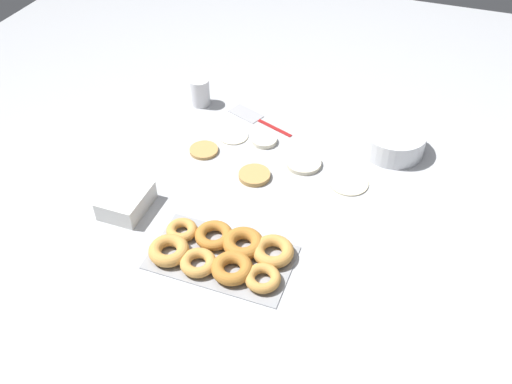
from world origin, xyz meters
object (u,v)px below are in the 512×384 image
at_px(paper_cup, 200,92).
at_px(pancake_0, 255,174).
at_px(container_stack, 126,201).
at_px(spatula, 252,117).
at_px(donut_tray, 223,253).
at_px(pancake_1, 303,163).
at_px(pancake_5, 204,150).
at_px(batter_bowl, 393,141).
at_px(pancake_4, 233,135).
at_px(pancake_2, 349,182).
at_px(pancake_3, 264,140).

bearing_deg(paper_cup, pancake_0, -44.10).
distance_m(container_stack, spatula, 0.58).
height_order(donut_tray, paper_cup, paper_cup).
height_order(pancake_0, pancake_1, same).
bearing_deg(pancake_5, pancake_1, 8.09).
bearing_deg(pancake_1, pancake_5, -171.91).
distance_m(pancake_5, batter_bowl, 0.60).
xyz_separation_m(container_stack, spatula, (0.17, 0.55, -0.03)).
relative_size(pancake_4, batter_bowl, 0.49).
distance_m(pancake_2, paper_cup, 0.64).
height_order(pancake_4, batter_bowl, batter_bowl).
distance_m(pancake_2, pancake_4, 0.42).
xyz_separation_m(batter_bowl, container_stack, (-0.66, -0.52, -0.01)).
relative_size(pancake_1, pancake_4, 1.13).
height_order(pancake_1, pancake_4, pancake_1).
bearing_deg(paper_cup, spatula, -4.79).
relative_size(pancake_1, container_stack, 0.75).
bearing_deg(pancake_0, pancake_4, 129.55).
relative_size(pancake_1, donut_tray, 0.30).
relative_size(pancake_5, container_stack, 0.62).
bearing_deg(pancake_5, paper_cup, 116.33).
height_order(pancake_3, batter_bowl, batter_bowl).
distance_m(pancake_4, spatula, 0.13).
relative_size(pancake_3, container_stack, 0.55).
xyz_separation_m(pancake_4, donut_tray, (0.17, -0.50, 0.01)).
height_order(pancake_2, donut_tray, donut_tray).
height_order(pancake_2, pancake_5, pancake_5).
xyz_separation_m(pancake_1, spatula, (-0.24, 0.19, -0.00)).
distance_m(pancake_3, donut_tray, 0.51).
xyz_separation_m(pancake_2, pancake_5, (-0.47, -0.01, 0.00)).
height_order(pancake_4, container_stack, container_stack).
xyz_separation_m(pancake_0, pancake_1, (0.12, 0.10, -0.00)).
distance_m(donut_tray, paper_cup, 0.74).
relative_size(pancake_3, paper_cup, 0.84).
distance_m(pancake_5, paper_cup, 0.28).
relative_size(pancake_4, spatula, 0.38).
bearing_deg(pancake_0, container_stack, -138.80).
bearing_deg(pancake_2, pancake_4, 166.18).
xyz_separation_m(paper_cup, spatula, (0.20, -0.02, -0.05)).
bearing_deg(paper_cup, pancake_3, -25.64).
bearing_deg(pancake_0, spatula, 111.88).
distance_m(pancake_1, donut_tray, 0.45).
relative_size(paper_cup, spatula, 0.38).
relative_size(pancake_2, pancake_4, 1.22).
bearing_deg(pancake_1, batter_bowl, 33.93).
height_order(pancake_1, paper_cup, paper_cup).
relative_size(batter_bowl, container_stack, 1.34).
bearing_deg(donut_tray, pancake_5, 120.52).
relative_size(pancake_3, pancake_4, 0.84).
xyz_separation_m(pancake_0, batter_bowl, (0.37, 0.27, 0.03)).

